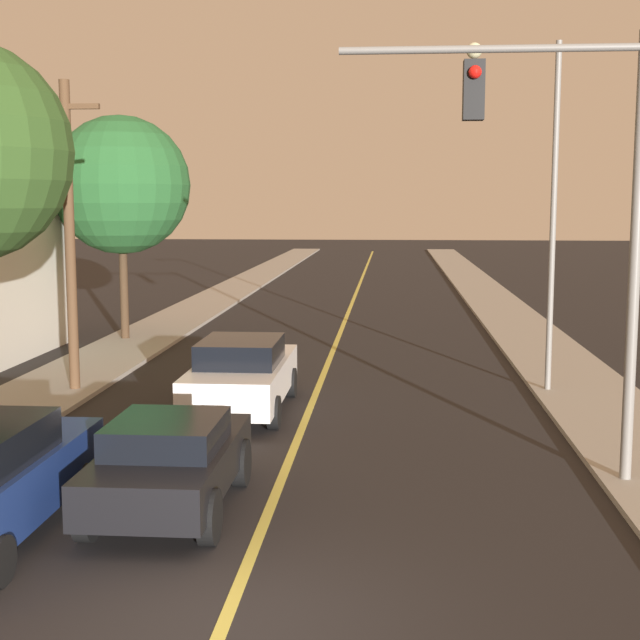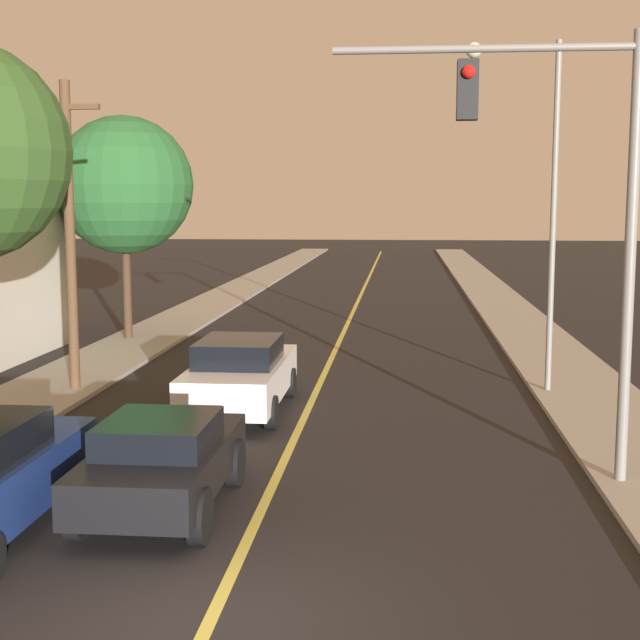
# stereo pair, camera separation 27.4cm
# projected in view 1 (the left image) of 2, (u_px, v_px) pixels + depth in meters

# --- Properties ---
(ground_plane) EXTENTS (200.00, 200.00, 0.00)m
(ground_plane) POSITION_uv_depth(u_px,v_px,m) (222.00, 628.00, 9.43)
(ground_plane) COLOR black
(road_surface) EXTENTS (10.19, 80.00, 0.01)m
(road_surface) POSITION_uv_depth(u_px,v_px,m) (357.00, 292.00, 45.00)
(road_surface) COLOR black
(road_surface) RESTS_ON ground
(sidewalk_left) EXTENTS (2.50, 80.00, 0.12)m
(sidewalk_left) POSITION_uv_depth(u_px,v_px,m) (233.00, 290.00, 45.50)
(sidewalk_left) COLOR #9E998E
(sidewalk_left) RESTS_ON ground
(sidewalk_right) EXTENTS (2.50, 80.00, 0.12)m
(sidewalk_right) POSITION_uv_depth(u_px,v_px,m) (483.00, 292.00, 44.49)
(sidewalk_right) COLOR #9E998E
(sidewalk_right) RESTS_ON ground
(car_near_lane_front) EXTENTS (1.87, 3.98, 1.41)m
(car_near_lane_front) POSITION_uv_depth(u_px,v_px,m) (170.00, 461.00, 12.89)
(car_near_lane_front) COLOR black
(car_near_lane_front) RESTS_ON ground
(car_near_lane_second) EXTENTS (1.98, 4.81, 1.60)m
(car_near_lane_second) POSITION_uv_depth(u_px,v_px,m) (242.00, 374.00, 19.11)
(car_near_lane_second) COLOR white
(car_near_lane_second) RESTS_ON ground
(traffic_signal_mast) EXTENTS (4.68, 0.42, 6.92)m
(traffic_signal_mast) POSITION_uv_depth(u_px,v_px,m) (572.00, 185.00, 13.65)
(traffic_signal_mast) COLOR slate
(traffic_signal_mast) RESTS_ON ground
(streetlamp_right) EXTENTS (2.13, 0.36, 7.97)m
(streetlamp_right) POSITION_uv_depth(u_px,v_px,m) (534.00, 172.00, 20.34)
(streetlamp_right) COLOR slate
(streetlamp_right) RESTS_ON ground
(utility_pole_left) EXTENTS (1.60, 0.24, 7.12)m
(utility_pole_left) POSITION_uv_depth(u_px,v_px,m) (69.00, 230.00, 20.58)
(utility_pole_left) COLOR #513823
(utility_pole_left) RESTS_ON ground
(tree_left_far) EXTENTS (4.38, 4.38, 7.10)m
(tree_left_far) POSITION_uv_depth(u_px,v_px,m) (121.00, 185.00, 28.24)
(tree_left_far) COLOR #3D2B1C
(tree_left_far) RESTS_ON ground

